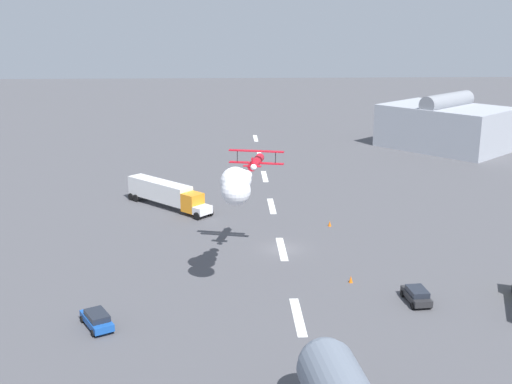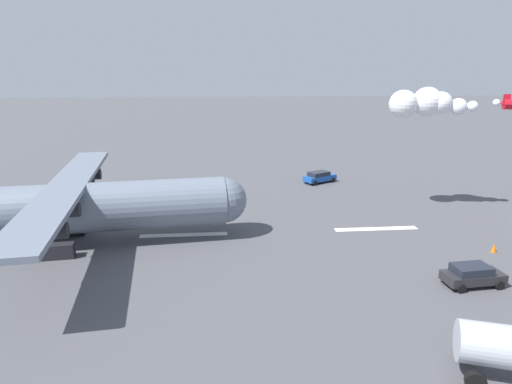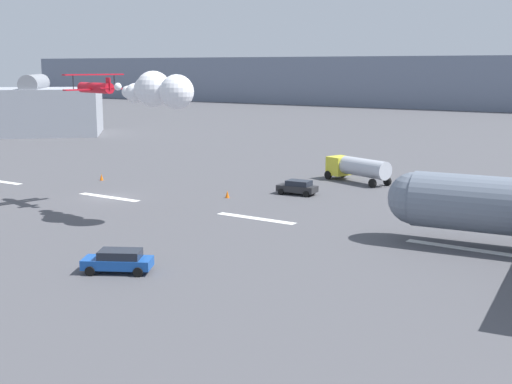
% 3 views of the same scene
% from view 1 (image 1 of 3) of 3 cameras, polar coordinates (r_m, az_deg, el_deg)
% --- Properties ---
extents(ground_plane, '(440.00, 440.00, 0.00)m').
position_cam_1_polar(ground_plane, '(78.21, 2.31, -5.08)').
color(ground_plane, '#4C4C51').
rests_on(ground_plane, ground).
extents(runway_stripe_0, '(8.00, 0.90, 0.01)m').
position_cam_1_polar(runway_stripe_0, '(148.39, -0.04, 4.80)').
color(runway_stripe_0, white).
rests_on(runway_stripe_0, ground).
extents(runway_stripe_1, '(8.00, 0.90, 0.01)m').
position_cam_1_polar(runway_stripe_1, '(130.58, 0.31, 3.33)').
color(runway_stripe_1, white).
rests_on(runway_stripe_1, ground).
extents(runway_stripe_2, '(8.00, 0.90, 0.01)m').
position_cam_1_polar(runway_stripe_2, '(112.90, 0.77, 1.40)').
color(runway_stripe_2, white).
rests_on(runway_stripe_2, ground).
extents(runway_stripe_3, '(8.00, 0.90, 0.01)m').
position_cam_1_polar(runway_stripe_3, '(95.40, 1.40, -1.25)').
color(runway_stripe_3, white).
rests_on(runway_stripe_3, ground).
extents(runway_stripe_4, '(8.00, 0.90, 0.01)m').
position_cam_1_polar(runway_stripe_4, '(78.21, 2.31, -5.08)').
color(runway_stripe_4, white).
rests_on(runway_stripe_4, ground).
extents(runway_stripe_5, '(8.00, 0.90, 0.01)m').
position_cam_1_polar(runway_stripe_5, '(61.60, 3.76, -11.01)').
color(runway_stripe_5, white).
rests_on(runway_stripe_5, ground).
extents(stunt_biplane_red, '(16.69, 7.18, 3.14)m').
position_cam_1_polar(stunt_biplane_red, '(64.02, -1.50, 0.93)').
color(stunt_biplane_red, red).
extents(semi_truck_orange, '(13.17, 13.33, 3.70)m').
position_cam_1_polar(semi_truck_orange, '(95.25, -8.00, -0.09)').
color(semi_truck_orange, silver).
rests_on(semi_truck_orange, ground).
extents(followme_car_yellow, '(4.82, 3.77, 1.52)m').
position_cam_1_polar(followme_car_yellow, '(60.96, -13.97, -10.91)').
color(followme_car_yellow, '#194CA5').
rests_on(followme_car_yellow, ground).
extents(airport_staff_sedan, '(4.28, 2.31, 1.52)m').
position_cam_1_polar(airport_staff_sedan, '(65.89, 14.09, -8.86)').
color(airport_staff_sedan, '#262628').
rests_on(airport_staff_sedan, ground).
extents(hangar_building, '(29.76, 29.19, 11.69)m').
position_cam_1_polar(hangar_building, '(142.18, 16.49, 5.65)').
color(hangar_building, '#9EA3AD').
rests_on(hangar_building, ground).
extents(traffic_cone_near, '(0.44, 0.44, 0.75)m').
position_cam_1_polar(traffic_cone_near, '(86.83, 6.57, -2.80)').
color(traffic_cone_near, orange).
rests_on(traffic_cone_near, ground).
extents(traffic_cone_far, '(0.44, 0.44, 0.75)m').
position_cam_1_polar(traffic_cone_far, '(69.34, 8.43, -7.68)').
color(traffic_cone_far, orange).
rests_on(traffic_cone_far, ground).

